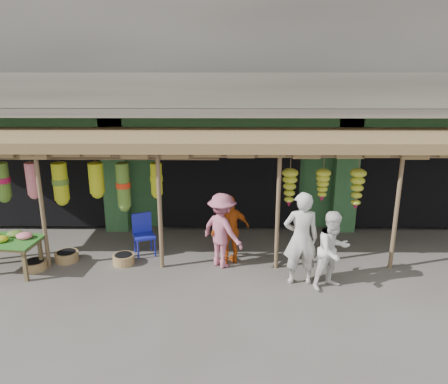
{
  "coord_description": "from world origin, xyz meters",
  "views": [
    {
      "loc": [
        -0.06,
        -8.92,
        4.33
      ],
      "look_at": [
        -0.15,
        1.0,
        1.37
      ],
      "focal_mm": 35.0,
      "sensor_mm": 36.0,
      "label": 1
    }
  ],
  "objects_px": {
    "person_front": "(301,238)",
    "person_vendor": "(230,230)",
    "blue_chair": "(143,232)",
    "flower_table": "(5,241)",
    "person_right": "(333,251)",
    "person_shopper": "(222,230)"
  },
  "relations": [
    {
      "from": "blue_chair",
      "to": "person_right",
      "type": "bearing_deg",
      "value": -44.11
    },
    {
      "from": "person_front",
      "to": "person_shopper",
      "type": "height_order",
      "value": "person_front"
    },
    {
      "from": "person_right",
      "to": "flower_table",
      "type": "bearing_deg",
      "value": 146.69
    },
    {
      "from": "blue_chair",
      "to": "person_front",
      "type": "xyz_separation_m",
      "value": [
        3.43,
        -1.41,
        0.43
      ]
    },
    {
      "from": "flower_table",
      "to": "person_vendor",
      "type": "bearing_deg",
      "value": 12.36
    },
    {
      "from": "person_right",
      "to": "person_shopper",
      "type": "distance_m",
      "value": 2.39
    },
    {
      "from": "person_right",
      "to": "person_shopper",
      "type": "xyz_separation_m",
      "value": [
        -2.18,
        0.96,
        0.03
      ]
    },
    {
      "from": "person_vendor",
      "to": "person_shopper",
      "type": "xyz_separation_m",
      "value": [
        -0.18,
        -0.13,
        0.04
      ]
    },
    {
      "from": "flower_table",
      "to": "person_shopper",
      "type": "distance_m",
      "value": 4.59
    },
    {
      "from": "blue_chair",
      "to": "flower_table",
      "type": "bearing_deg",
      "value": 178.37
    },
    {
      "from": "blue_chair",
      "to": "person_right",
      "type": "height_order",
      "value": "person_right"
    },
    {
      "from": "person_front",
      "to": "person_right",
      "type": "bearing_deg",
      "value": 160.24
    },
    {
      "from": "person_vendor",
      "to": "person_shopper",
      "type": "relative_size",
      "value": 0.95
    },
    {
      "from": "person_shopper",
      "to": "blue_chair",
      "type": "bearing_deg",
      "value": 23.1
    },
    {
      "from": "blue_chair",
      "to": "person_shopper",
      "type": "height_order",
      "value": "person_shopper"
    },
    {
      "from": "person_front",
      "to": "person_right",
      "type": "height_order",
      "value": "person_front"
    },
    {
      "from": "person_front",
      "to": "person_shopper",
      "type": "distance_m",
      "value": 1.76
    },
    {
      "from": "person_front",
      "to": "person_vendor",
      "type": "relative_size",
      "value": 1.22
    },
    {
      "from": "blue_chair",
      "to": "person_front",
      "type": "bearing_deg",
      "value": -44.65
    },
    {
      "from": "flower_table",
      "to": "person_shopper",
      "type": "height_order",
      "value": "person_shopper"
    },
    {
      "from": "person_front",
      "to": "person_right",
      "type": "distance_m",
      "value": 0.66
    },
    {
      "from": "blue_chair",
      "to": "person_shopper",
      "type": "bearing_deg",
      "value": -41.73
    }
  ]
}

